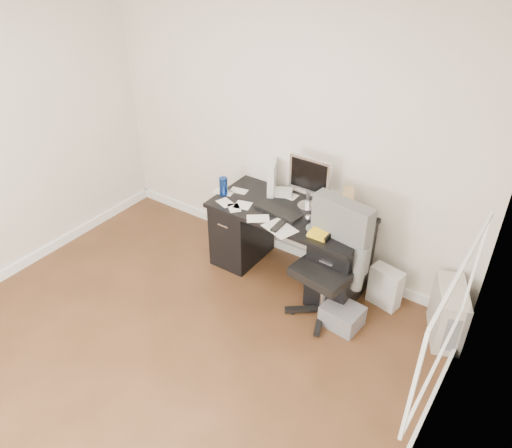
{
  "coord_description": "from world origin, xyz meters",
  "views": [
    {
      "loc": [
        2.24,
        -1.76,
        3.18
      ],
      "look_at": [
        0.23,
        1.2,
        0.82
      ],
      "focal_mm": 35.0,
      "sensor_mm": 36.0,
      "label": 1
    }
  ],
  "objects": [
    {
      "name": "wicker_basket",
      "position": [
        -0.33,
        1.78,
        0.17
      ],
      "size": [
        0.45,
        0.45,
        0.34
      ],
      "primitive_type": "cube",
      "rotation": [
        0.0,
        0.0,
        0.43
      ],
      "color": "#4D3417",
      "rests_on": "ground"
    },
    {
      "name": "loose_papers",
      "position": [
        0.1,
        1.6,
        0.75
      ],
      "size": [
        1.1,
        0.6,
        0.0
      ],
      "primitive_type": null,
      "color": "silver",
      "rests_on": "desk"
    },
    {
      "name": "pc_tower",
      "position": [
        1.84,
        1.7,
        0.25
      ],
      "size": [
        0.4,
        0.55,
        0.5
      ],
      "primitive_type": "cube",
      "rotation": [
        0.0,
        0.0,
        0.4
      ],
      "color": "beige",
      "rests_on": "ground"
    },
    {
      "name": "white_binder",
      "position": [
        -0.03,
        1.86,
        0.91
      ],
      "size": [
        0.23,
        0.3,
        0.32
      ],
      "primitive_type": "cube",
      "rotation": [
        0.0,
        0.0,
        0.44
      ],
      "color": "silver",
      "rests_on": "desk"
    },
    {
      "name": "lcd_monitor",
      "position": [
        0.4,
        1.8,
        1.01
      ],
      "size": [
        0.41,
        0.23,
        0.51
      ],
      "primitive_type": null,
      "rotation": [
        0.0,
        0.0,
        -0.0
      ],
      "color": "silver",
      "rests_on": "desk"
    },
    {
      "name": "desk",
      "position": [
        0.3,
        1.65,
        0.4
      ],
      "size": [
        1.5,
        0.7,
        0.75
      ],
      "color": "black",
      "rests_on": "ground"
    },
    {
      "name": "desk_printer",
      "position": [
        1.06,
        1.32,
        0.1
      ],
      "size": [
        0.36,
        0.31,
        0.2
      ],
      "primitive_type": "cube",
      "rotation": [
        0.0,
        0.0,
        -0.1
      ],
      "color": "#5E5E63",
      "rests_on": "ground"
    },
    {
      "name": "office_chair",
      "position": [
        0.85,
        1.36,
        0.55
      ],
      "size": [
        0.71,
        0.71,
        1.1
      ],
      "primitive_type": null,
      "rotation": [
        0.0,
        0.0,
        -0.15
      ],
      "color": "#4E514E",
      "rests_on": "ground"
    },
    {
      "name": "yellow_book",
      "position": [
        0.72,
        1.48,
        0.77
      ],
      "size": [
        0.17,
        0.22,
        0.04
      ],
      "primitive_type": "cube",
      "rotation": [
        0.0,
        0.0,
        0.01
      ],
      "color": "yellow",
      "rests_on": "desk"
    },
    {
      "name": "shopping_bag",
      "position": [
        1.26,
        1.78,
        0.2
      ],
      "size": [
        0.32,
        0.26,
        0.39
      ],
      "primitive_type": "cube",
      "rotation": [
        0.0,
        0.0,
        -0.19
      ],
      "color": "silver",
      "rests_on": "ground"
    },
    {
      "name": "travel_mug",
      "position": [
        -0.39,
        1.55,
        0.84
      ],
      "size": [
        0.1,
        0.1,
        0.18
      ],
      "primitive_type": "cylinder",
      "rotation": [
        0.0,
        0.0,
        0.39
      ],
      "color": "#163A9C",
      "rests_on": "desk"
    },
    {
      "name": "pen_cup",
      "position": [
        0.66,
        1.75,
        0.87
      ],
      "size": [
        0.12,
        0.12,
        0.23
      ],
      "primitive_type": null,
      "rotation": [
        0.0,
        0.0,
        -0.34
      ],
      "color": "brown",
      "rests_on": "desk"
    },
    {
      "name": "paper_remote",
      "position": [
        0.38,
        1.35,
        0.76
      ],
      "size": [
        0.34,
        0.31,
        0.02
      ],
      "primitive_type": null,
      "rotation": [
        0.0,
        0.0,
        -0.31
      ],
      "color": "silver",
      "rests_on": "desk"
    },
    {
      "name": "ground",
      "position": [
        0.0,
        0.0,
        0.0
      ],
      "size": [
        4.0,
        4.0,
        0.0
      ],
      "primitive_type": "plane",
      "color": "#412A15",
      "rests_on": "ground"
    },
    {
      "name": "keyboard",
      "position": [
        0.22,
        1.57,
        0.76
      ],
      "size": [
        0.47,
        0.21,
        0.03
      ],
      "primitive_type": "cube",
      "rotation": [
        0.0,
        0.0,
        -0.13
      ],
      "color": "black",
      "rests_on": "desk"
    },
    {
      "name": "room_shell",
      "position": [
        0.03,
        0.03,
        1.66
      ],
      "size": [
        4.02,
        4.02,
        2.71
      ],
      "color": "beige",
      "rests_on": "ground"
    },
    {
      "name": "magazine_file",
      "position": [
        0.8,
        1.77,
        0.9
      ],
      "size": [
        0.22,
        0.28,
        0.3
      ],
      "primitive_type": "cube",
      "rotation": [
        0.0,
        0.0,
        0.42
      ],
      "color": "tan",
      "rests_on": "desk"
    },
    {
      "name": "computer_mouse",
      "position": [
        0.52,
        1.59,
        0.78
      ],
      "size": [
        0.08,
        0.08,
        0.07
      ],
      "primitive_type": "sphere",
      "rotation": [
        0.0,
        0.0,
        0.23
      ],
      "color": "silver",
      "rests_on": "desk"
    }
  ]
}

